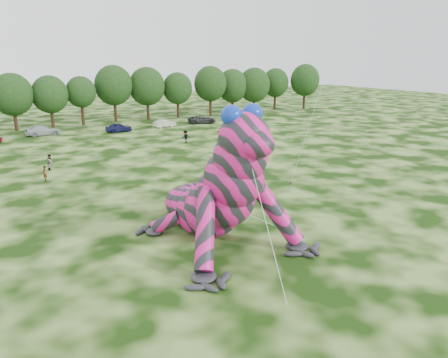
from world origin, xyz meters
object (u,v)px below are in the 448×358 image
tree_7 (13,102)px  spectator_3 (220,134)px  spectator_0 (45,174)px  flying_kite (348,5)px  tree_17 (305,87)px  tree_10 (114,94)px  tree_14 (232,91)px  tree_9 (82,101)px  car_5 (164,123)px  tree_16 (275,89)px  tree_11 (147,94)px  tree_13 (210,91)px  car_3 (43,131)px  car_6 (202,119)px  spectator_2 (185,137)px  inflatable_gecko (201,167)px  car_4 (119,128)px  tree_15 (254,90)px  car_7 (240,116)px  spectator_1 (50,162)px  tree_12 (178,95)px  tree_8 (51,102)px

tree_7 → spectator_3: tree_7 is taller
spectator_3 → spectator_0: bearing=-134.5°
flying_kite → tree_17: 66.82m
flying_kite → tree_10: (-4.13, 53.97, -10.92)m
tree_14 → tree_9: bearing=-177.6°
car_5 → spectator_0: size_ratio=2.63×
tree_16 → car_5: size_ratio=2.29×
tree_11 → tree_13: 13.39m
car_3 → car_6: bearing=-96.9°
car_6 → spectator_2: 18.81m
tree_11 → tree_13: size_ratio=0.99×
tree_17 → spectator_3: bearing=-146.8°
inflatable_gecko → tree_7: (-6.71, 54.42, -0.01)m
inflatable_gecko → tree_10: 57.22m
tree_16 → tree_17: (6.50, -2.71, 0.46)m
tree_10 → spectator_3: size_ratio=6.15×
spectator_0 → spectator_2: size_ratio=0.86×
tree_10 → tree_17: (44.55, -1.92, -0.10)m
car_4 → spectator_2: spectator_2 is taller
car_4 → tree_16: bearing=-72.2°
tree_13 → car_4: tree_13 is taller
inflatable_gecko → spectator_0: inflatable_gecko is taller
tree_10 → tree_17: bearing=-2.5°
tree_17 → spectator_3: (-36.44, -23.82, -4.29)m
tree_9 → tree_17: bearing=-0.8°
tree_10 → tree_14: bearing=0.3°
tree_13 → tree_14: size_ratio=1.08×
tree_15 → tree_17: bearing=-4.7°
tree_7 → flying_kite: bearing=-67.5°
car_6 → spectator_2: (-10.72, -15.46, 0.18)m
tree_16 → spectator_2: 44.56m
spectator_0 → spectator_2: (20.74, 10.91, 0.12)m
tree_11 → car_7: 18.62m
tree_16 → car_7: bearing=-147.6°
tree_15 → spectator_1: 57.63m
inflatable_gecko → tree_12: 60.09m
tree_15 → car_7: bearing=-136.4°
tree_8 → car_6: (24.75, -8.65, -3.75)m
flying_kite → car_3: flying_kite is taller
tree_13 → spectator_3: tree_13 is taller
tree_7 → tree_11: 23.91m
tree_9 → tree_11: tree_11 is taller
tree_7 → tree_15: 48.56m
spectator_0 → tree_15: bearing=140.2°
inflatable_gecko → tree_16: size_ratio=2.03×
tree_10 → tree_11: bearing=-3.4°
tree_17 → car_3: size_ratio=1.97×
car_4 → inflatable_gecko: bearing=171.1°
tree_9 → tree_13: 26.08m
car_4 → spectator_2: bearing=-157.9°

